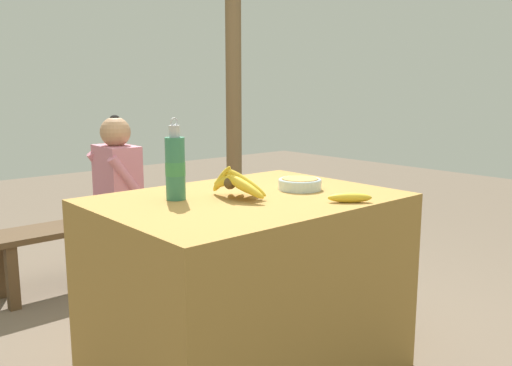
{
  "coord_description": "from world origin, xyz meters",
  "views": [
    {
      "loc": [
        -1.42,
        -1.69,
        1.25
      ],
      "look_at": [
        0.09,
        0.05,
        0.83
      ],
      "focal_mm": 38.0,
      "sensor_mm": 36.0,
      "label": 1
    }
  ],
  "objects_px": {
    "water_bottle": "(175,167)",
    "wooden_bench": "(128,224)",
    "support_post_far": "(234,79)",
    "seated_vendor": "(111,187)",
    "banana_bunch_green": "(192,196)",
    "serving_bowl": "(300,183)",
    "loose_banana_front": "(350,198)",
    "banana_bunch_ripe": "(237,183)"
  },
  "relations": [
    {
      "from": "water_bottle",
      "to": "seated_vendor",
      "type": "xyz_separation_m",
      "value": [
        0.37,
        1.35,
        -0.31
      ]
    },
    {
      "from": "water_bottle",
      "to": "banana_bunch_green",
      "type": "bearing_deg",
      "value": 53.76
    },
    {
      "from": "water_bottle",
      "to": "serving_bowl",
      "type": "bearing_deg",
      "value": -18.29
    },
    {
      "from": "serving_bowl",
      "to": "banana_bunch_green",
      "type": "distance_m",
      "value": 1.67
    },
    {
      "from": "banana_bunch_ripe",
      "to": "seated_vendor",
      "type": "relative_size",
      "value": 0.31
    },
    {
      "from": "banana_bunch_ripe",
      "to": "support_post_far",
      "type": "bearing_deg",
      "value": 51.62
    },
    {
      "from": "water_bottle",
      "to": "support_post_far",
      "type": "relative_size",
      "value": 0.13
    },
    {
      "from": "banana_bunch_ripe",
      "to": "water_bottle",
      "type": "distance_m",
      "value": 0.26
    },
    {
      "from": "water_bottle",
      "to": "support_post_far",
      "type": "xyz_separation_m",
      "value": [
        1.61,
        1.63,
        0.38
      ]
    },
    {
      "from": "serving_bowl",
      "to": "banana_bunch_green",
      "type": "height_order",
      "value": "serving_bowl"
    },
    {
      "from": "water_bottle",
      "to": "banana_bunch_green",
      "type": "height_order",
      "value": "water_bottle"
    },
    {
      "from": "loose_banana_front",
      "to": "support_post_far",
      "type": "xyz_separation_m",
      "value": [
        1.12,
        2.13,
        0.5
      ]
    },
    {
      "from": "serving_bowl",
      "to": "wooden_bench",
      "type": "bearing_deg",
      "value": 91.75
    },
    {
      "from": "serving_bowl",
      "to": "loose_banana_front",
      "type": "height_order",
      "value": "serving_bowl"
    },
    {
      "from": "seated_vendor",
      "to": "support_post_far",
      "type": "height_order",
      "value": "support_post_far"
    },
    {
      "from": "banana_bunch_green",
      "to": "support_post_far",
      "type": "height_order",
      "value": "support_post_far"
    },
    {
      "from": "water_bottle",
      "to": "wooden_bench",
      "type": "height_order",
      "value": "water_bottle"
    },
    {
      "from": "wooden_bench",
      "to": "support_post_far",
      "type": "xyz_separation_m",
      "value": [
        1.12,
        0.25,
        0.97
      ]
    },
    {
      "from": "loose_banana_front",
      "to": "support_post_far",
      "type": "distance_m",
      "value": 2.46
    },
    {
      "from": "banana_bunch_ripe",
      "to": "loose_banana_front",
      "type": "distance_m",
      "value": 0.46
    },
    {
      "from": "loose_banana_front",
      "to": "water_bottle",
      "type": "bearing_deg",
      "value": 134.04
    },
    {
      "from": "seated_vendor",
      "to": "banana_bunch_green",
      "type": "xyz_separation_m",
      "value": [
        0.64,
        0.03,
        -0.15
      ]
    },
    {
      "from": "banana_bunch_ripe",
      "to": "water_bottle",
      "type": "relative_size",
      "value": 0.99
    },
    {
      "from": "loose_banana_front",
      "to": "seated_vendor",
      "type": "height_order",
      "value": "seated_vendor"
    },
    {
      "from": "serving_bowl",
      "to": "loose_banana_front",
      "type": "bearing_deg",
      "value": -98.82
    },
    {
      "from": "banana_bunch_green",
      "to": "banana_bunch_ripe",
      "type": "bearing_deg",
      "value": -118.01
    },
    {
      "from": "banana_bunch_ripe",
      "to": "seated_vendor",
      "type": "bearing_deg",
      "value": 83.45
    },
    {
      "from": "wooden_bench",
      "to": "support_post_far",
      "type": "relative_size",
      "value": 0.68
    },
    {
      "from": "loose_banana_front",
      "to": "wooden_bench",
      "type": "relative_size",
      "value": 0.09
    },
    {
      "from": "wooden_bench",
      "to": "loose_banana_front",
      "type": "bearing_deg",
      "value": -90.09
    },
    {
      "from": "banana_bunch_ripe",
      "to": "water_bottle",
      "type": "bearing_deg",
      "value": 142.69
    },
    {
      "from": "seated_vendor",
      "to": "loose_banana_front",
      "type": "bearing_deg",
      "value": 95.97
    },
    {
      "from": "wooden_bench",
      "to": "banana_bunch_ripe",
      "type": "bearing_deg",
      "value": -100.78
    },
    {
      "from": "support_post_far",
      "to": "banana_bunch_green",
      "type": "bearing_deg",
      "value": -157.24
    },
    {
      "from": "banana_bunch_ripe",
      "to": "banana_bunch_green",
      "type": "bearing_deg",
      "value": 61.99
    },
    {
      "from": "banana_bunch_green",
      "to": "support_post_far",
      "type": "relative_size",
      "value": 0.1
    },
    {
      "from": "banana_bunch_ripe",
      "to": "banana_bunch_green",
      "type": "height_order",
      "value": "banana_bunch_ripe"
    },
    {
      "from": "banana_bunch_green",
      "to": "serving_bowl",
      "type": "bearing_deg",
      "value": -107.0
    },
    {
      "from": "serving_bowl",
      "to": "wooden_bench",
      "type": "xyz_separation_m",
      "value": [
        -0.05,
        1.55,
        -0.48
      ]
    },
    {
      "from": "serving_bowl",
      "to": "banana_bunch_ripe",
      "type": "bearing_deg",
      "value": 175.5
    },
    {
      "from": "banana_bunch_ripe",
      "to": "water_bottle",
      "type": "xyz_separation_m",
      "value": [
        -0.2,
        0.15,
        0.07
      ]
    },
    {
      "from": "water_bottle",
      "to": "loose_banana_front",
      "type": "height_order",
      "value": "water_bottle"
    }
  ]
}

